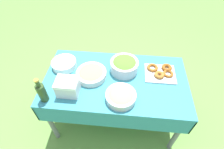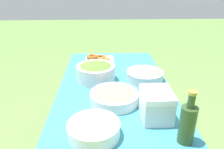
{
  "view_description": "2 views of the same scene",
  "coord_description": "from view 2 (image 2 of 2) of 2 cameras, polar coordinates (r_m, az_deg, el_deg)",
  "views": [
    {
      "loc": [
        -0.07,
        1.15,
        2.06
      ],
      "look_at": [
        0.04,
        -0.03,
        0.78
      ],
      "focal_mm": 28.0,
      "sensor_mm": 36.0,
      "label": 1
    },
    {
      "loc": [
        1.42,
        -0.08,
        1.45
      ],
      "look_at": [
        0.05,
        -0.02,
        0.84
      ],
      "focal_mm": 35.0,
      "sensor_mm": 36.0,
      "label": 2
    }
  ],
  "objects": [
    {
      "name": "salad_bowl",
      "position": [
        1.63,
        -4.25,
        0.83
      ],
      "size": [
        0.29,
        0.29,
        0.14
      ],
      "color": "silver",
      "rests_on": "picnic_table"
    },
    {
      "name": "plate_stack",
      "position": [
        1.1,
        -4.78,
        -14.11
      ],
      "size": [
        0.26,
        0.26,
        0.07
      ],
      "color": "white",
      "rests_on": "picnic_table"
    },
    {
      "name": "pasta_bowl",
      "position": [
        1.66,
        8.55,
        -0.04
      ],
      "size": [
        0.28,
        0.28,
        0.09
      ],
      "color": "#B2B7BC",
      "rests_on": "picnic_table"
    },
    {
      "name": "donut_platter",
      "position": [
        2.0,
        -3.6,
        3.66
      ],
      "size": [
        0.31,
        0.27,
        0.05
      ],
      "color": "silver",
      "rests_on": "picnic_table"
    },
    {
      "name": "picnic_table",
      "position": [
        1.64,
        0.66,
        -5.74
      ],
      "size": [
        1.44,
        0.79,
        0.74
      ],
      "color": "teal",
      "rests_on": "ground_plane"
    },
    {
      "name": "bread_bowl",
      "position": [
        1.36,
        0.6,
        -5.65
      ],
      "size": [
        0.3,
        0.3,
        0.08
      ],
      "color": "silver",
      "rests_on": "picnic_table"
    },
    {
      "name": "cooler_box",
      "position": [
        1.22,
        11.49,
        -7.72
      ],
      "size": [
        0.2,
        0.16,
        0.16
      ],
      "color": "silver",
      "rests_on": "picnic_table"
    },
    {
      "name": "olive_oil_bottle",
      "position": [
        1.08,
        19.14,
        -11.84
      ],
      "size": [
        0.08,
        0.08,
        0.27
      ],
      "color": "#2D4723",
      "rests_on": "picnic_table"
    }
  ]
}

